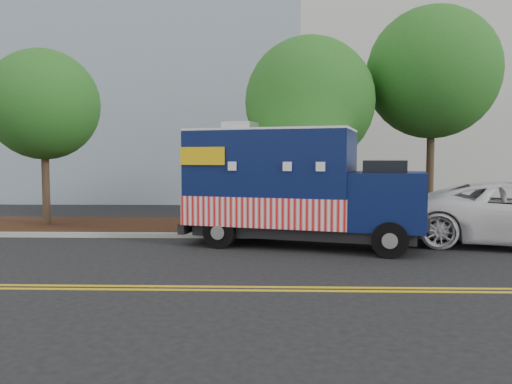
{
  "coord_description": "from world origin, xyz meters",
  "views": [
    {
      "loc": [
        0.46,
        -13.88,
        2.5
      ],
      "look_at": [
        0.05,
        0.6,
        1.49
      ],
      "focal_mm": 35.0,
      "sensor_mm": 36.0,
      "label": 1
    }
  ],
  "objects": [
    {
      "name": "centerline_far",
      "position": [
        0.0,
        -4.7,
        0.01
      ],
      "size": [
        120.0,
        0.1,
        0.01
      ],
      "primitive_type": "cube",
      "color": "gold",
      "rests_on": "ground"
    },
    {
      "name": "tree_b",
      "position": [
        1.75,
        2.64,
        4.31
      ],
      "size": [
        4.23,
        4.23,
        6.43
      ],
      "color": "#38281C",
      "rests_on": "ground"
    },
    {
      "name": "tree_c",
      "position": [
        6.01,
        3.57,
        5.37
      ],
      "size": [
        4.48,
        4.48,
        7.62
      ],
      "color": "#38281C",
      "rests_on": "ground"
    },
    {
      "name": "food_truck",
      "position": [
        1.09,
        0.25,
        1.59
      ],
      "size": [
        7.05,
        4.1,
        3.51
      ],
      "rotation": [
        0.0,
        0.0,
        -0.27
      ],
      "color": "black",
      "rests_on": "ground"
    },
    {
      "name": "centerline_near",
      "position": [
        0.0,
        -4.45,
        0.01
      ],
      "size": [
        120.0,
        0.1,
        0.01
      ],
      "primitive_type": "cube",
      "color": "gold",
      "rests_on": "ground"
    },
    {
      "name": "tree_a",
      "position": [
        -7.33,
        3.18,
        4.29
      ],
      "size": [
        3.77,
        3.77,
        6.19
      ],
      "color": "#38281C",
      "rests_on": "ground"
    },
    {
      "name": "ground",
      "position": [
        0.0,
        0.0,
        0.0
      ],
      "size": [
        120.0,
        120.0,
        0.0
      ],
      "primitive_type": "plane",
      "color": "black",
      "rests_on": "ground"
    },
    {
      "name": "curb",
      "position": [
        0.0,
        1.4,
        0.07
      ],
      "size": [
        120.0,
        0.18,
        0.15
      ],
      "primitive_type": "cube",
      "color": "#9E9E99",
      "rests_on": "ground"
    },
    {
      "name": "sign_post",
      "position": [
        -1.38,
        1.81,
        1.2
      ],
      "size": [
        0.06,
        0.06,
        2.4
      ],
      "primitive_type": "cube",
      "color": "#473828",
      "rests_on": "ground"
    },
    {
      "name": "mulch_strip",
      "position": [
        0.0,
        3.5,
        0.07
      ],
      "size": [
        120.0,
        4.0,
        0.15
      ],
      "primitive_type": "cube",
      "color": "black",
      "rests_on": "ground"
    }
  ]
}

